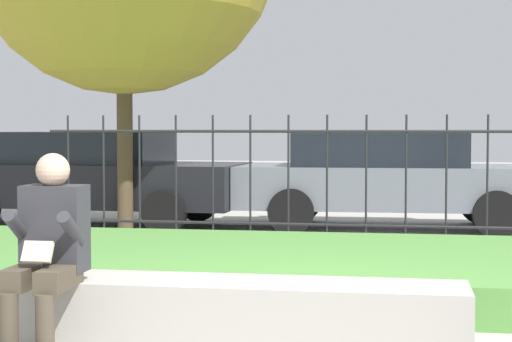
{
  "coord_description": "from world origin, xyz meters",
  "views": [
    {
      "loc": [
        0.57,
        -5.2,
        1.39
      ],
      "look_at": [
        -0.58,
        1.69,
        1.03
      ],
      "focal_mm": 60.0,
      "sensor_mm": 36.0,
      "label": 1
    }
  ],
  "objects_px": {
    "stone_bench": "(243,319)",
    "person_seated_reader": "(48,246)",
    "car_parked_center": "(388,178)",
    "car_parked_left": "(90,176)"
  },
  "relations": [
    {
      "from": "car_parked_center",
      "to": "car_parked_left",
      "type": "xyz_separation_m",
      "value": [
        -4.2,
        -0.24,
        0.0
      ]
    },
    {
      "from": "stone_bench",
      "to": "person_seated_reader",
      "type": "height_order",
      "value": "person_seated_reader"
    },
    {
      "from": "stone_bench",
      "to": "car_parked_center",
      "type": "relative_size",
      "value": 0.65
    },
    {
      "from": "person_seated_reader",
      "to": "car_parked_left",
      "type": "height_order",
      "value": "car_parked_left"
    },
    {
      "from": "person_seated_reader",
      "to": "car_parked_center",
      "type": "bearing_deg",
      "value": 74.21
    },
    {
      "from": "car_parked_center",
      "to": "car_parked_left",
      "type": "relative_size",
      "value": 0.97
    },
    {
      "from": "person_seated_reader",
      "to": "car_parked_left",
      "type": "distance_m",
      "value": 7.07
    },
    {
      "from": "car_parked_center",
      "to": "car_parked_left",
      "type": "height_order",
      "value": "car_parked_left"
    },
    {
      "from": "stone_bench",
      "to": "car_parked_left",
      "type": "relative_size",
      "value": 0.64
    },
    {
      "from": "person_seated_reader",
      "to": "car_parked_center",
      "type": "height_order",
      "value": "car_parked_center"
    }
  ]
}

